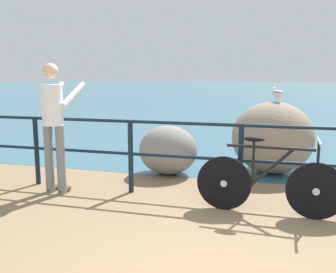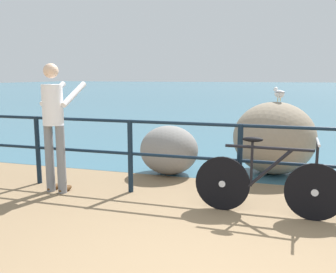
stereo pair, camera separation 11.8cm
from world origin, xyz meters
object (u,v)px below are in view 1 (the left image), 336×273
breakwater_boulder_main (272,138)px  seagull (277,93)px  person_at_railing (54,122)px  breakwater_boulder_left (168,150)px  bicycle (269,182)px

breakwater_boulder_main → seagull: bearing=60.9°
person_at_railing → breakwater_boulder_left: person_at_railing is taller
bicycle → breakwater_boulder_main: (0.04, 1.98, 0.21)m
seagull → breakwater_boulder_main: bearing=121.5°
breakwater_boulder_left → seagull: bearing=20.4°
person_at_railing → breakwater_boulder_main: person_at_railing is taller
seagull → person_at_railing: bearing=94.7°
bicycle → seagull: size_ratio=5.20×
bicycle → breakwater_boulder_left: (-1.62, 1.43, 0.01)m
breakwater_boulder_main → seagull: 0.74m
person_at_railing → seagull: size_ratio=5.44×
person_at_railing → breakwater_boulder_left: bearing=-36.2°
breakwater_boulder_main → breakwater_boulder_left: breakwater_boulder_main is taller
seagull → bicycle: bearing=148.3°
bicycle → breakwater_boulder_left: 2.16m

